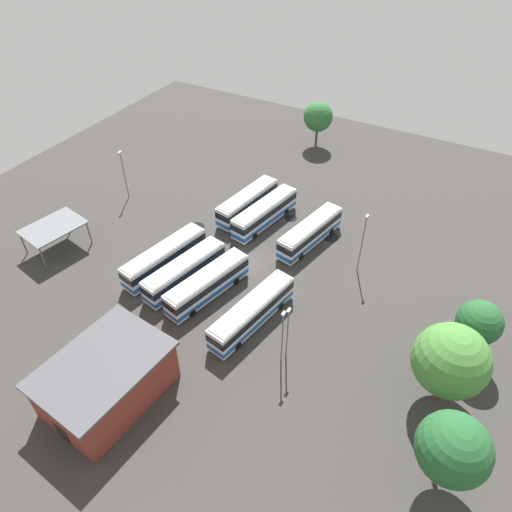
# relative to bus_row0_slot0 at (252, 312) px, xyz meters

# --- Properties ---
(ground_plane) EXTENTS (96.19, 96.19, 0.00)m
(ground_plane) POSITION_rel_bus_row0_slot0_xyz_m (9.32, 5.66, -1.86)
(ground_plane) COLOR #383533
(bus_row0_slot0) EXTENTS (12.79, 4.71, 3.53)m
(bus_row0_slot0) POSITION_rel_bus_row0_slot0_xyz_m (0.00, 0.00, 0.00)
(bus_row0_slot0) COLOR silver
(bus_row0_slot0) RESTS_ON ground_plane
(bus_row0_slot2) EXTENTS (12.15, 5.17, 3.53)m
(bus_row0_slot2) POSITION_rel_bus_row0_slot0_xyz_m (1.32, 6.99, -0.00)
(bus_row0_slot2) COLOR silver
(bus_row0_slot2) RESTS_ON ground_plane
(bus_row0_slot3) EXTENTS (12.14, 4.92, 3.53)m
(bus_row0_slot3) POSITION_rel_bus_row0_slot0_xyz_m (1.85, 10.74, -0.00)
(bus_row0_slot3) COLOR silver
(bus_row0_slot3) RESTS_ON ground_plane
(bus_row0_slot4) EXTENTS (12.71, 4.84, 3.53)m
(bus_row0_slot4) POSITION_rel_bus_row0_slot0_xyz_m (2.74, 14.56, -0.00)
(bus_row0_slot4) COLOR silver
(bus_row0_slot4) RESTS_ON ground_plane
(bus_row1_slot1) EXTENTS (12.05, 4.84, 3.53)m
(bus_row1_slot1) POSITION_rel_bus_row0_slot0_xyz_m (16.74, 0.32, -0.00)
(bus_row1_slot1) COLOR silver
(bus_row1_slot1) RESTS_ON ground_plane
(bus_row1_slot3) EXTENTS (12.47, 4.62, 3.53)m
(bus_row1_slot3) POSITION_rel_bus_row0_slot0_xyz_m (17.76, 7.98, -0.00)
(bus_row1_slot3) COLOR silver
(bus_row1_slot3) RESTS_ON ground_plane
(bus_row1_slot4) EXTENTS (12.00, 4.22, 3.53)m
(bus_row1_slot4) POSITION_rel_bus_row0_slot0_xyz_m (18.88, 11.50, -0.00)
(bus_row1_slot4) COLOR silver
(bus_row1_slot4) RESTS_ON ground_plane
(depot_building) EXTENTS (12.96, 9.88, 5.32)m
(depot_building) POSITION_rel_bus_row0_slot0_xyz_m (-15.22, 7.67, 0.81)
(depot_building) COLOR maroon
(depot_building) RESTS_ON ground_plane
(maintenance_shelter) EXTENTS (8.49, 6.81, 3.79)m
(maintenance_shelter) POSITION_rel_bus_row0_slot0_xyz_m (-1.17, 29.92, 1.70)
(maintenance_shelter) COLOR slate
(maintenance_shelter) RESTS_ON ground_plane
(lamp_post_mid_lot) EXTENTS (0.56, 0.28, 7.94)m
(lamp_post_mid_lot) POSITION_rel_bus_row0_slot0_xyz_m (13.38, 30.16, 2.52)
(lamp_post_mid_lot) COLOR slate
(lamp_post_mid_lot) RESTS_ON ground_plane
(lamp_post_near_entrance) EXTENTS (0.56, 0.28, 7.68)m
(lamp_post_near_entrance) POSITION_rel_bus_row0_slot0_xyz_m (-3.18, -5.36, 2.39)
(lamp_post_near_entrance) COLOR slate
(lamp_post_near_entrance) RESTS_ON ground_plane
(lamp_post_by_building) EXTENTS (0.56, 0.28, 8.83)m
(lamp_post_by_building) POSITION_rel_bus_row0_slot0_xyz_m (14.62, -7.49, 2.97)
(lamp_post_by_building) COLOR slate
(lamp_post_by_building) RESTS_ON ground_plane
(lamp_post_far_corner) EXTENTS (0.56, 0.28, 7.31)m
(lamp_post_far_corner) POSITION_rel_bus_row0_slot0_xyz_m (-2.23, -5.48, 2.20)
(lamp_post_far_corner) COLOR slate
(lamp_post_far_corner) RESTS_ON ground_plane
(tree_northeast) EXTENTS (4.62, 4.62, 7.83)m
(tree_northeast) POSITION_rel_bus_row0_slot0_xyz_m (7.10, -22.42, 3.64)
(tree_northeast) COLOR brown
(tree_northeast) RESTS_ON ground_plane
(tree_northwest) EXTENTS (5.24, 5.24, 8.23)m
(tree_northwest) POSITION_rel_bus_row0_slot0_xyz_m (43.81, 11.21, 3.72)
(tree_northwest) COLOR brown
(tree_northwest) RESTS_ON ground_plane
(tree_south_edge) EXTENTS (7.13, 7.13, 9.57)m
(tree_south_edge) POSITION_rel_bus_row0_slot0_xyz_m (0.43, -20.84, 4.13)
(tree_south_edge) COLOR brown
(tree_south_edge) RESTS_ON ground_plane
(tree_west_edge) EXTENTS (5.98, 5.98, 9.03)m
(tree_west_edge) POSITION_rel_bus_row0_slot0_xyz_m (-8.17, -22.81, 4.16)
(tree_west_edge) COLOR brown
(tree_west_edge) RESTS_ON ground_plane
(puddle_near_shelter) EXTENTS (2.29, 2.29, 0.01)m
(puddle_near_shelter) POSITION_rel_bus_row0_slot0_xyz_m (6.79, 8.85, -1.86)
(puddle_near_shelter) COLOR black
(puddle_near_shelter) RESTS_ON ground_plane
(puddle_between_rows) EXTENTS (2.33, 2.33, 0.01)m
(puddle_between_rows) POSITION_rel_bus_row0_slot0_xyz_m (19.35, -1.81, -1.86)
(puddle_between_rows) COLOR black
(puddle_between_rows) RESTS_ON ground_plane
(puddle_back_corner) EXTENTS (2.52, 2.52, 0.01)m
(puddle_back_corner) POSITION_rel_bus_row0_slot0_xyz_m (11.94, 16.20, -1.86)
(puddle_back_corner) COLOR black
(puddle_back_corner) RESTS_ON ground_plane
(puddle_front_lane) EXTENTS (1.51, 1.51, 0.01)m
(puddle_front_lane) POSITION_rel_bus_row0_slot0_xyz_m (3.18, 16.71, -1.86)
(puddle_front_lane) COLOR black
(puddle_front_lane) RESTS_ON ground_plane
(puddle_centre_drain) EXTENTS (1.86, 1.86, 0.01)m
(puddle_centre_drain) POSITION_rel_bus_row0_slot0_xyz_m (20.72, 5.11, -1.86)
(puddle_centre_drain) COLOR black
(puddle_centre_drain) RESTS_ON ground_plane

